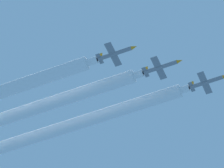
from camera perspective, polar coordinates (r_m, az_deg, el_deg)
jet_lead at (r=214.08m, az=6.46°, el=0.15°), size 7.32×10.65×2.56m
jet_second_echelon at (r=208.61m, az=3.35°, el=1.16°), size 7.32×10.65×2.56m
jet_third_echelon at (r=204.28m, az=0.26°, el=2.09°), size 7.32×10.65×2.56m
smoke_trail_lead at (r=221.56m, az=-2.26°, el=-2.64°), size 3.39×61.27×3.39m
smoke_trail_second_echelon at (r=218.13m, az=-5.73°, el=-1.81°), size 3.39×63.79×3.39m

